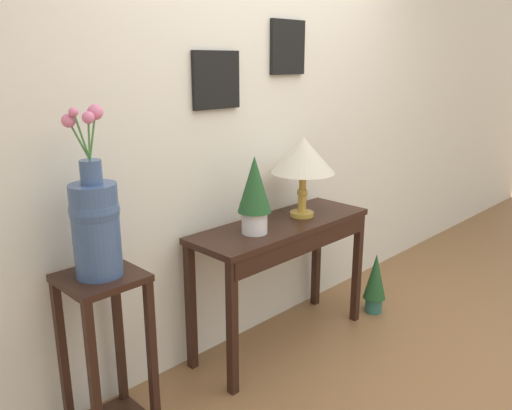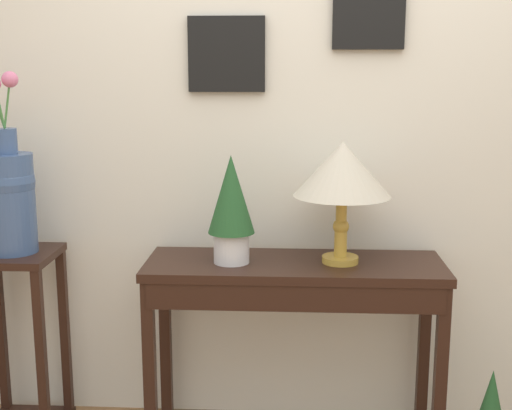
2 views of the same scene
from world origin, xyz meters
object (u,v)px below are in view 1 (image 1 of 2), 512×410
Objects in this scene: pedestal_stand_left at (107,356)px; potted_plant_on_console at (254,192)px; console_table at (285,242)px; potted_plant_floor at (375,281)px; flower_vase_tall at (95,219)px; table_lamp at (303,157)px.

potted_plant_on_console is at bearing -3.10° from pedestal_stand_left.
potted_plant_on_console reaches higher than pedestal_stand_left.
potted_plant_floor is at bearing -13.24° from console_table.
pedestal_stand_left is at bearing 177.47° from console_table.
flower_vase_tall is (-1.12, 0.05, 0.38)m from console_table.
flower_vase_tall is at bearing -171.90° from pedestal_stand_left.
flower_vase_tall is (-0.88, 0.05, 0.03)m from potted_plant_on_console.
console_table is 0.50m from table_lamp.
console_table is 2.75× the size of potted_plant_floor.
table_lamp is 1.30m from flower_vase_tall.
console_table is at bearing -0.47° from potted_plant_on_console.
console_table is 0.86m from potted_plant_floor.
flower_vase_tall is at bearing 177.47° from console_table.
potted_plant_on_console is 1.25m from potted_plant_floor.
potted_plant_floor is (1.86, -0.22, -0.80)m from flower_vase_tall.
console_table is 1.19m from flower_vase_tall.
potted_plant_on_console is 0.59× the size of flower_vase_tall.
table_lamp is at bearing 2.88° from potted_plant_on_console.
potted_plant_on_console is 1.00× the size of potted_plant_floor.
console_table is at bearing -172.52° from table_lamp.
pedestal_stand_left is 0.64m from flower_vase_tall.
table_lamp is 1.49m from pedestal_stand_left.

